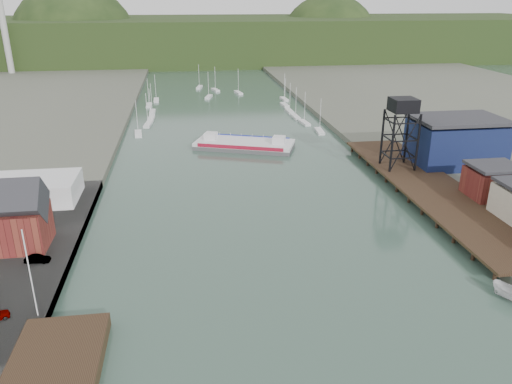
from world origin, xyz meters
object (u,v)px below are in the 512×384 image
object	(u,v)px
harbor_building	(7,221)
motorboat	(512,294)
lift_tower	(403,109)
chain_ferry	(244,144)

from	to	relation	value
harbor_building	motorboat	xyz separation A→B (m)	(71.93, -23.56, -4.95)
harbor_building	lift_tower	bearing A→B (deg)	19.98
lift_tower	chain_ferry	xyz separation A→B (m)	(-32.41, 27.52, -14.55)
lift_tower	motorboat	size ratio (longest dim) A/B	2.72
chain_ferry	motorboat	bearing A→B (deg)	-50.60
lift_tower	motorboat	distance (m)	53.81
harbor_building	chain_ferry	xyz separation A→B (m)	(44.59, 55.52, -4.98)
lift_tower	motorboat	world-z (taller)	lift_tower
chain_ferry	lift_tower	bearing A→B (deg)	-20.00
chain_ferry	motorboat	world-z (taller)	chain_ferry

